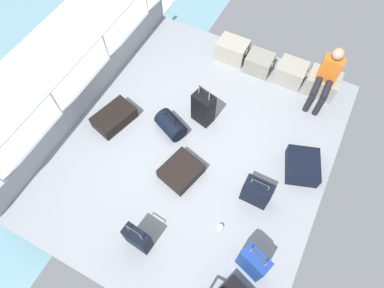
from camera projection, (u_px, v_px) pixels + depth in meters
name	position (u px, v px, depth m)	size (l,w,h in m)	color
ground_plane	(197.00, 147.00, 5.70)	(4.40, 5.20, 0.06)	gray
gunwale_port	(90.00, 92.00, 5.96)	(0.06, 5.20, 0.45)	gray
railing_port	(81.00, 71.00, 5.48)	(0.04, 4.20, 1.02)	silver
sea_wake	(41.00, 84.00, 6.77)	(12.00, 12.00, 0.01)	#6B99A8
cargo_crate_0	(232.00, 50.00, 6.50)	(0.61, 0.42, 0.41)	#9E9989
cargo_crate_1	(259.00, 63.00, 6.36)	(0.52, 0.42, 0.37)	gray
cargo_crate_2	(291.00, 73.00, 6.22)	(0.55, 0.45, 0.40)	gray
cargo_crate_3	(322.00, 83.00, 6.09)	(0.60, 0.47, 0.40)	gray
passenger_seated	(327.00, 77.00, 5.68)	(0.34, 0.66, 1.10)	orange
suitcase_0	(114.00, 117.00, 5.82)	(0.63, 0.82, 0.24)	black
suitcase_2	(138.00, 239.00, 4.64)	(0.40, 0.23, 0.75)	black
suitcase_3	(253.00, 263.00, 4.43)	(0.44, 0.32, 0.83)	navy
suitcase_4	(257.00, 192.00, 4.98)	(0.43, 0.24, 0.65)	black
suitcase_5	(303.00, 166.00, 5.35)	(0.68, 0.75, 0.25)	black
suitcase_6	(203.00, 108.00, 5.66)	(0.41, 0.33, 0.86)	black
suitcase_7	(181.00, 171.00, 5.32)	(0.67, 0.72, 0.22)	black
duffel_bag	(171.00, 125.00, 5.68)	(0.62, 0.52, 0.49)	black
paper_cup	(220.00, 227.00, 4.93)	(0.08, 0.08, 0.10)	white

